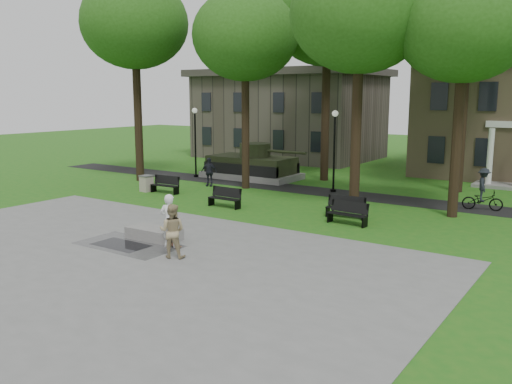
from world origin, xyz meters
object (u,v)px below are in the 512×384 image
concrete_block (154,233)px  trash_bin (146,183)px  cyclist (483,193)px  skateboarder (170,221)px  friend_watching (172,231)px  park_bench_0 (166,184)px

concrete_block → trash_bin: (-8.09, 7.54, 0.24)m
cyclist → trash_bin: bearing=94.4°
skateboarder → cyclist: bearing=-139.6°
concrete_block → friend_watching: size_ratio=1.16×
park_bench_0 → trash_bin: 1.33m
trash_bin → park_bench_0: bearing=11.2°
skateboarder → trash_bin: bearing=-59.3°
skateboarder → park_bench_0: bearing=-64.4°
concrete_block → skateboarder: 1.59m
concrete_block → skateboarder: size_ratio=1.10×
skateboarder → park_bench_0: skateboarder is taller
friend_watching → trash_bin: friend_watching is taller
concrete_block → park_bench_0: bearing=131.0°
cyclist → park_bench_0: 17.03m
concrete_block → skateboarder: bearing=-19.9°
skateboarder → concrete_block: bearing=-38.7°
skateboarder → friend_watching: 1.33m
skateboarder → friend_watching: (0.96, -0.91, -0.06)m
concrete_block → skateboarder: skateboarder is taller
concrete_block → cyclist: bearing=54.3°
concrete_block → trash_bin: 11.06m
skateboarder → cyclist: size_ratio=0.96×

